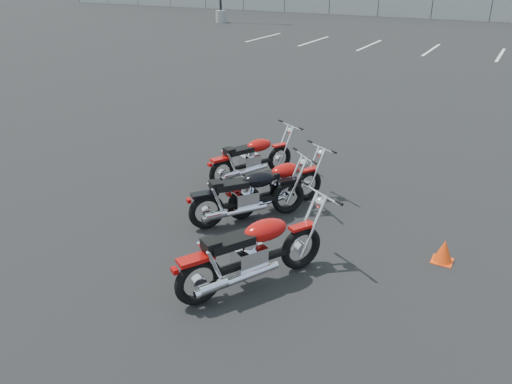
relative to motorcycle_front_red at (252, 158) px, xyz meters
The scene contains 8 objects.
ground 2.50m from the motorcycle_front_red, 70.20° to the right, with size 120.00×120.00×0.00m, color black.
motorcycle_front_red is the anchor object (origin of this frame).
motorcycle_second_black 1.67m from the motorcycle_front_red, 62.66° to the right, with size 1.56×1.79×0.98m.
motorcycle_third_red 1.32m from the motorcycle_front_red, 42.85° to the right, with size 1.25×1.83×0.94m.
motorcycle_rear_red 3.42m from the motorcycle_front_red, 60.57° to the right, with size 1.46×2.06×1.06m.
training_cone_near 3.90m from the motorcycle_front_red, 18.53° to the right, with size 0.27×0.27×0.33m.
chainlink_fence 32.70m from the motorcycle_front_red, 88.54° to the left, with size 80.06×0.06×1.80m.
parking_line_stripes 17.77m from the motorcycle_front_red, 95.38° to the left, with size 15.12×4.00×0.01m.
Camera 1 is at (3.42, -5.25, 3.71)m, focal length 35.00 mm.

